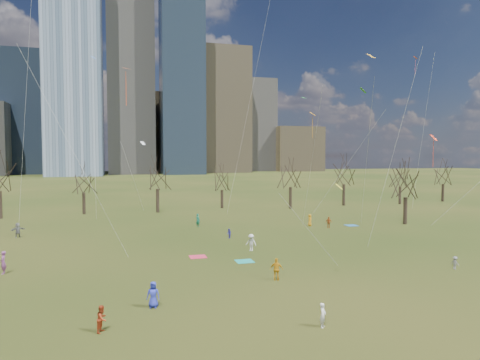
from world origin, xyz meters
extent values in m
plane|color=black|center=(0.00, 0.00, 0.00)|extent=(500.00, 500.00, 0.00)
cube|color=slate|center=(-35.00, 190.00, 59.00)|extent=(26.00, 26.00, 118.00)
cube|color=slate|center=(-8.00, 205.00, 47.50)|extent=(24.00, 24.00, 95.00)
cube|color=#384C66|center=(18.00, 195.00, 52.50)|extent=(22.00, 22.00, 105.00)
cube|color=#726347|center=(45.00, 215.00, 36.00)|extent=(28.00, 28.00, 72.00)
cube|color=#384C66|center=(-60.00, 220.00, 32.50)|extent=(25.00, 25.00, 65.00)
cube|color=slate|center=(70.00, 230.00, 29.00)|extent=(22.00, 22.00, 58.00)
cube|color=#726347|center=(5.00, 240.00, 24.00)|extent=(30.00, 30.00, 48.00)
cube|color=#726347|center=(95.00, 225.00, 14.00)|extent=(30.00, 28.00, 28.00)
cylinder|color=black|center=(-31.00, 39.00, 2.14)|extent=(0.55, 0.55, 4.28)
cylinder|color=black|center=(-19.00, 41.00, 1.80)|extent=(0.52, 0.52, 3.60)
cylinder|color=black|center=(-7.00, 40.00, 2.02)|extent=(0.54, 0.54, 4.05)
cylinder|color=black|center=(5.00, 43.00, 1.69)|extent=(0.51, 0.51, 3.38)
cylinder|color=black|center=(17.00, 39.00, 1.98)|extent=(0.54, 0.54, 3.96)
cylinder|color=black|center=(29.00, 41.00, 2.07)|extent=(0.54, 0.54, 4.14)
cylinder|color=black|center=(41.00, 40.00, 1.75)|extent=(0.52, 0.52, 3.51)
cylinder|color=black|center=(53.00, 42.00, 1.87)|extent=(0.53, 0.53, 3.74)
cylinder|color=black|center=(26.00, 18.00, 1.91)|extent=(0.53, 0.53, 3.83)
cube|color=teal|center=(-1.95, 3.31, 0.01)|extent=(1.60, 1.50, 0.03)
cube|color=#2260A2|center=(17.98, 18.88, 0.01)|extent=(1.60, 1.50, 0.03)
cube|color=#CC2848|center=(-5.79, 6.16, 0.01)|extent=(1.60, 1.50, 0.03)
imported|color=#2933B4|center=(-10.86, -6.66, 0.84)|extent=(0.92, 0.72, 1.68)
imported|color=white|center=(-1.80, -12.39, 0.69)|extent=(0.58, 0.60, 1.39)
imported|color=#AB3718|center=(-13.83, -9.80, 0.75)|extent=(0.82, 0.90, 1.50)
imported|color=slate|center=(14.69, -4.08, 0.56)|extent=(0.55, 0.79, 1.12)
imported|color=gold|center=(-1.18, -3.14, 0.88)|extent=(1.12, 0.84, 1.76)
imported|color=#894481|center=(-22.23, 4.57, 0.94)|extent=(0.50, 0.72, 1.87)
imported|color=#2B24A0|center=(-0.70, 14.33, 0.57)|extent=(0.47, 0.59, 1.14)
imported|color=silver|center=(-0.08, 7.37, 0.86)|extent=(1.27, 1.19, 1.72)
imported|color=#A34417|center=(14.00, 17.93, 0.75)|extent=(0.95, 0.58, 1.51)
imported|color=slate|center=(-24.80, 21.49, 0.89)|extent=(1.67, 1.34, 1.78)
imported|color=orange|center=(12.22, 20.04, 0.82)|extent=(0.75, 0.93, 1.64)
imported|color=#197259|center=(-2.84, 23.52, 0.89)|extent=(0.73, 0.78, 1.79)
plane|color=#F64914|center=(-12.28, 1.74, 16.70)|extent=(1.19, 1.18, 0.23)
cylinder|color=silver|center=(-15.58, -1.27, 9.05)|extent=(6.62, 6.04, 15.31)
cylinder|color=#F64914|center=(-12.28, 1.74, 15.09)|extent=(0.04, 0.04, 2.70)
plane|color=yellow|center=(8.95, 0.31, 18.63)|extent=(1.04, 0.97, 0.46)
cylinder|color=silver|center=(10.00, -1.83, 10.01)|extent=(2.11, 4.30, 17.23)
plane|color=#FC3C1C|center=(23.02, 9.00, 11.87)|extent=(1.31, 1.18, 0.78)
cylinder|color=silver|center=(26.18, 5.36, 6.63)|extent=(6.34, 7.30, 10.48)
cylinder|color=#FC3C1C|center=(23.02, 9.00, 9.97)|extent=(0.04, 0.04, 3.15)
cylinder|color=silver|center=(-22.26, 14.42, 13.88)|extent=(2.75, 3.88, 24.97)
cylinder|color=silver|center=(4.69, 22.71, 18.97)|extent=(5.82, 5.83, 35.14)
plane|color=green|center=(16.07, 13.25, 17.76)|extent=(0.94, 1.12, 0.65)
cylinder|color=silver|center=(14.08, 8.92, 9.58)|extent=(4.00, 8.69, 16.37)
plane|color=blue|center=(-16.11, 24.86, 22.38)|extent=(0.94, 0.96, 0.37)
cylinder|color=silver|center=(-15.94, 21.28, 11.89)|extent=(0.37, 7.19, 20.98)
plane|color=orange|center=(12.75, 20.61, 15.50)|extent=(1.31, 1.31, 0.56)
cylinder|color=silver|center=(15.87, 16.68, 8.45)|extent=(6.26, 7.89, 14.11)
cylinder|color=orange|center=(12.75, 20.61, 13.69)|extent=(0.04, 0.04, 3.00)
plane|color=yellow|center=(2.96, -5.25, 7.41)|extent=(0.80, 0.83, 0.41)
cylinder|color=silver|center=(-0.21, -7.35, 4.40)|extent=(6.36, 4.21, 6.02)
plane|color=#E4547B|center=(31.68, 23.98, 25.03)|extent=(0.75, 0.84, 0.43)
cylinder|color=silver|center=(31.83, 22.01, 13.21)|extent=(0.32, 3.95, 23.63)
cylinder|color=#E4547B|center=(31.68, 23.98, 23.62)|extent=(0.04, 0.04, 2.40)
plane|color=white|center=(-9.65, 32.78, 11.64)|extent=(1.05, 0.99, 0.55)
cylinder|color=silver|center=(-11.27, 29.09, 6.52)|extent=(3.25, 7.40, 10.25)
plane|color=green|center=(8.06, 13.03, 16.55)|extent=(0.83, 0.82, 0.21)
cylinder|color=silver|center=(7.14, 8.64, 8.97)|extent=(1.87, 8.80, 15.16)
camera|label=1|loc=(-12.58, -34.01, 9.70)|focal=32.00mm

